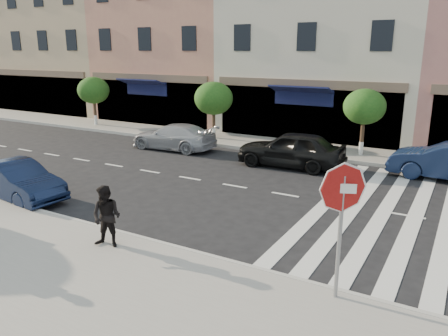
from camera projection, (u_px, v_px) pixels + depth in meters
ground at (170, 222)px, 12.80m from camera, size 120.00×120.00×0.00m
sidewalk_near at (68, 275)px, 9.64m from camera, size 60.00×4.50×0.15m
sidewalk_far at (301, 148)px, 21.99m from camera, size 60.00×3.00×0.15m
building_west_far at (76, 35)px, 35.99m from camera, size 12.00×9.00×12.00m
building_west_mid at (186, 18)px, 30.46m from camera, size 10.00×9.00×14.00m
building_centre at (332, 39)px, 25.82m from camera, size 11.00×9.00×11.00m
street_tree_wa at (93, 91)px, 27.93m from camera, size 2.00×2.00×3.05m
street_tree_wb at (214, 99)px, 23.63m from camera, size 2.10×2.10×3.06m
street_tree_c at (364, 107)px, 19.78m from camera, size 1.90×1.90×3.04m
stop_sign at (342, 202)px, 8.13m from camera, size 0.91×0.40×2.76m
walker at (107, 217)px, 10.68m from camera, size 0.88×0.75×1.56m
car_near_mid at (17, 180)px, 14.63m from camera, size 4.00×1.72×1.28m
car_far_left at (174, 137)px, 21.91m from camera, size 4.52×1.94×1.30m
car_far_mid at (291, 149)px, 18.58m from camera, size 4.64×2.02×1.56m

